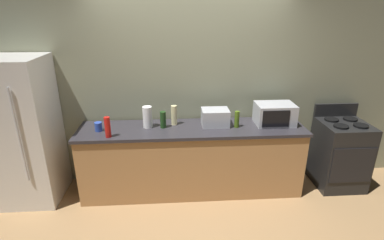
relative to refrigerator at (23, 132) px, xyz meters
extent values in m
plane|color=#A87F51|center=(2.05, -0.40, -0.90)|extent=(8.00, 8.00, 0.00)
cube|color=gray|center=(2.05, 0.41, 0.45)|extent=(6.40, 0.10, 2.70)
cube|color=#B27F4C|center=(2.05, 0.00, -0.47)|extent=(2.80, 0.60, 0.86)
cube|color=#2D2B30|center=(2.05, 0.00, -0.02)|extent=(2.84, 0.64, 0.04)
cube|color=white|center=(0.00, 0.00, 0.00)|extent=(0.72, 0.70, 1.80)
cylinder|color=silver|center=(0.14, -0.37, 0.10)|extent=(0.02, 0.02, 1.10)
cube|color=black|center=(4.05, 0.00, -0.45)|extent=(0.60, 0.60, 0.90)
cube|color=black|center=(4.05, -0.30, -0.45)|extent=(0.55, 0.02, 0.48)
cube|color=black|center=(4.05, 0.28, 0.09)|extent=(0.60, 0.04, 0.18)
cylinder|color=black|center=(3.92, -0.12, 0.01)|extent=(0.18, 0.18, 0.02)
cylinder|color=black|center=(4.18, -0.12, 0.01)|extent=(0.18, 0.18, 0.02)
cylinder|color=black|center=(3.92, 0.12, 0.01)|extent=(0.18, 0.18, 0.02)
cylinder|color=black|center=(4.18, 0.12, 0.01)|extent=(0.18, 0.18, 0.02)
cube|color=#B7BABF|center=(3.11, 0.05, 0.13)|extent=(0.48, 0.34, 0.27)
cube|color=black|center=(3.07, -0.12, 0.13)|extent=(0.34, 0.01, 0.21)
cube|color=#B7BABF|center=(2.35, 0.06, 0.10)|extent=(0.34, 0.26, 0.21)
cylinder|color=white|center=(1.50, 0.05, 0.13)|extent=(0.12, 0.12, 0.27)
cylinder|color=red|center=(1.06, -0.22, 0.12)|extent=(0.07, 0.07, 0.25)
cylinder|color=beige|center=(1.83, 0.12, 0.13)|extent=(0.07, 0.07, 0.25)
cylinder|color=#4C6B19|center=(2.61, -0.03, 0.10)|extent=(0.06, 0.06, 0.21)
cylinder|color=#1E3F19|center=(1.69, 0.02, 0.10)|extent=(0.07, 0.07, 0.21)
cylinder|color=#2D4CB2|center=(0.91, -0.03, 0.05)|extent=(0.09, 0.09, 0.11)
camera|label=1|loc=(1.81, -3.46, 1.42)|focal=28.00mm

